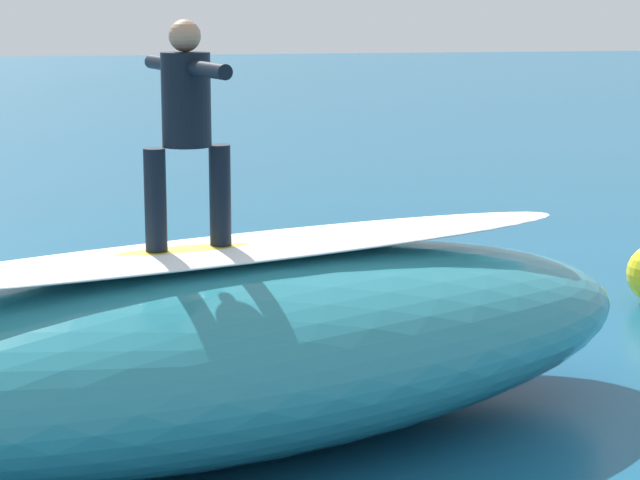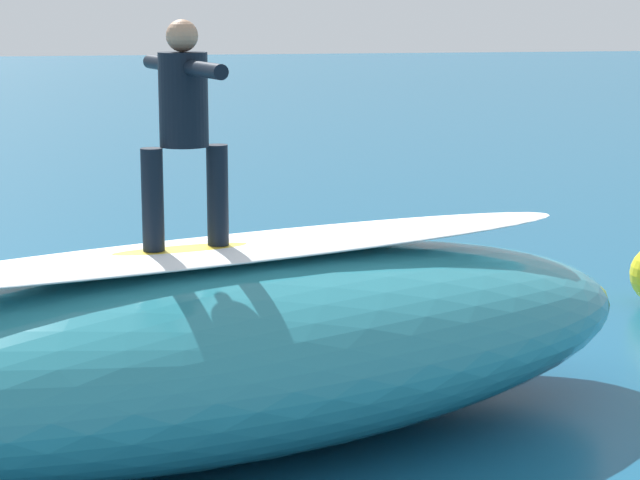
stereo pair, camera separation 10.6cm
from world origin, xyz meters
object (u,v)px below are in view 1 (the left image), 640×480
(surfboard_paddling, at_px, (410,312))
(surfer_paddling, at_px, (419,294))
(surfboard_riding, at_px, (189,254))
(surfer_riding, at_px, (186,117))

(surfboard_paddling, bearing_deg, surfer_paddling, 180.00)
(surfboard_paddling, distance_m, surfer_paddling, 0.20)
(surfboard_riding, relative_size, surfer_paddling, 1.29)
(surfboard_riding, height_order, surfer_paddling, surfboard_riding)
(surfer_riding, xyz_separation_m, surfer_paddling, (-2.62, -3.31, -2.14))
(surfboard_riding, xyz_separation_m, surfboard_paddling, (-2.51, -3.26, -1.36))
(surfboard_paddling, xyz_separation_m, surfer_paddling, (-0.11, -0.05, 0.16))
(surfboard_riding, distance_m, surfer_riding, 0.94)
(surfboard_paddling, bearing_deg, surfboard_riding, 30.37)
(surfer_riding, relative_size, surfer_paddling, 1.01)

